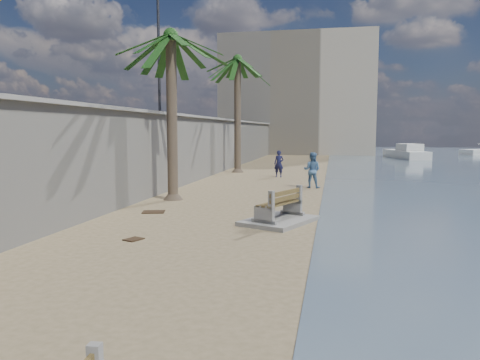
{
  "coord_description": "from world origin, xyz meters",
  "views": [
    {
      "loc": [
        2.43,
        -7.66,
        2.78
      ],
      "look_at": [
        -0.5,
        7.0,
        1.2
      ],
      "focal_mm": 35.0,
      "sensor_mm": 36.0,
      "label": 1
    }
  ],
  "objects": [
    {
      "name": "yacht_far",
      "position": [
        9.61,
        42.0,
        0.35
      ],
      "size": [
        3.75,
        7.93,
        1.5
      ],
      "primitive_type": null,
      "rotation": [
        0.0,
        0.0,
        1.79
      ],
      "color": "silver",
      "rests_on": "bay_water"
    },
    {
      "name": "seawall",
      "position": [
        -5.2,
        20.0,
        1.75
      ],
      "size": [
        0.45,
        70.0,
        3.5
      ],
      "primitive_type": "cube",
      "color": "gray",
      "rests_on": "ground_plane"
    },
    {
      "name": "wall_cap",
      "position": [
        -5.2,
        20.0,
        3.55
      ],
      "size": [
        0.8,
        70.0,
        0.12
      ],
      "primitive_type": "cube",
      "color": "gray",
      "rests_on": "seawall"
    },
    {
      "name": "person_a",
      "position": [
        -0.77,
        20.28,
        0.92
      ],
      "size": [
        0.73,
        0.56,
        1.84
      ],
      "primitive_type": "imported",
      "rotation": [
        0.0,
        0.0,
        -0.17
      ],
      "color": "#16183D",
      "rests_on": "ground_plane"
    },
    {
      "name": "bench_far",
      "position": [
        0.85,
        6.25,
        0.43
      ],
      "size": [
        2.41,
        2.8,
        0.99
      ],
      "color": "gray",
      "rests_on": "ground_plane"
    },
    {
      "name": "palm_mid",
      "position": [
        -3.9,
        10.18,
        6.4
      ],
      "size": [
        5.0,
        5.0,
        7.38
      ],
      "color": "brown",
      "rests_on": "ground_plane"
    },
    {
      "name": "debris_c",
      "position": [
        -3.57,
        7.23,
        0.01
      ],
      "size": [
        0.87,
        0.77,
        0.03
      ],
      "primitive_type": "cube",
      "rotation": [
        0.0,
        0.0,
        0.26
      ],
      "color": "#382616",
      "rests_on": "ground_plane"
    },
    {
      "name": "person_b",
      "position": [
        1.43,
        15.27,
        0.96
      ],
      "size": [
        1.05,
        0.88,
        1.93
      ],
      "primitive_type": "imported",
      "rotation": [
        0.0,
        0.0,
        2.95
      ],
      "color": "teal",
      "rests_on": "ground_plane"
    },
    {
      "name": "streetlight",
      "position": [
        -5.1,
        12.0,
        6.64
      ],
      "size": [
        0.28,
        0.28,
        5.12
      ],
      "color": "#2D2D33",
      "rests_on": "wall_cap"
    },
    {
      "name": "palm_back",
      "position": [
        -3.87,
        23.03,
        7.35
      ],
      "size": [
        5.0,
        5.0,
        8.37
      ],
      "color": "brown",
      "rests_on": "ground_plane"
    },
    {
      "name": "debris_d",
      "position": [
        -2.54,
        3.3,
        0.01
      ],
      "size": [
        0.5,
        0.55,
        0.03
      ],
      "primitive_type": "cube",
      "rotation": [
        0.0,
        0.0,
        1.18
      ],
      "color": "#382616",
      "rests_on": "ground_plane"
    },
    {
      "name": "end_building",
      "position": [
        -2.0,
        52.0,
        7.0
      ],
      "size": [
        18.0,
        12.0,
        14.0
      ],
      "primitive_type": "cube",
      "color": "#B7AA93",
      "rests_on": "ground_plane"
    },
    {
      "name": "ground_plane",
      "position": [
        0.0,
        0.0,
        0.0
      ],
      "size": [
        140.0,
        140.0,
        0.0
      ],
      "primitive_type": "plane",
      "color": "#907A58"
    }
  ]
}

